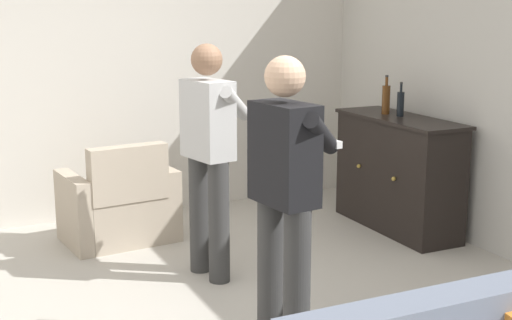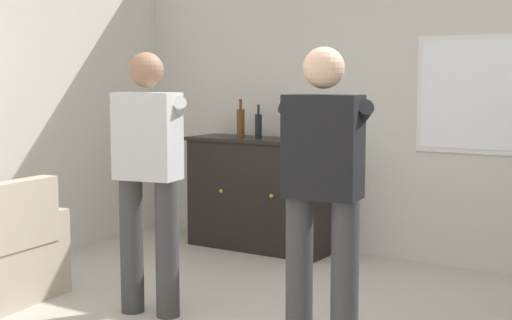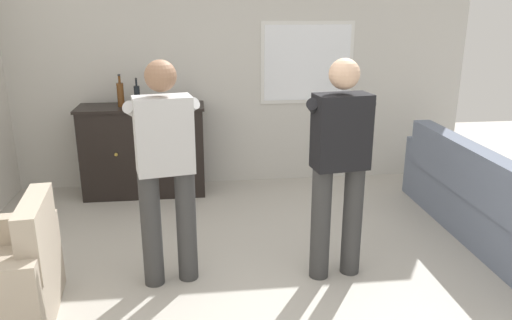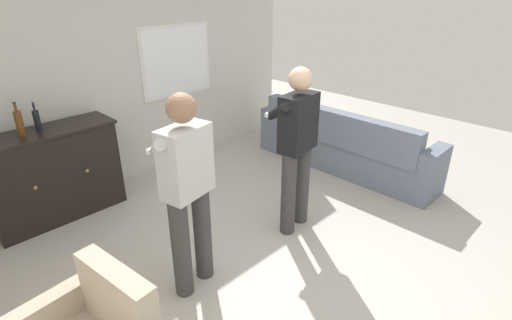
{
  "view_description": "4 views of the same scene",
  "coord_description": "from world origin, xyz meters",
  "px_view_note": "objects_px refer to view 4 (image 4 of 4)",
  "views": [
    {
      "loc": [
        3.8,
        -1.39,
        1.94
      ],
      "look_at": [
        -0.22,
        0.49,
        0.97
      ],
      "focal_mm": 50.0,
      "sensor_mm": 36.0,
      "label": 1
    },
    {
      "loc": [
        2.19,
        -3.02,
        1.5
      ],
      "look_at": [
        -0.12,
        0.61,
        1.02
      ],
      "focal_mm": 50.0,
      "sensor_mm": 36.0,
      "label": 2
    },
    {
      "loc": [
        -0.55,
        -3.06,
        2.04
      ],
      "look_at": [
        -0.12,
        0.58,
        0.89
      ],
      "focal_mm": 35.0,
      "sensor_mm": 36.0,
      "label": 3
    },
    {
      "loc": [
        -2.35,
        -1.87,
        2.41
      ],
      "look_at": [
        -0.03,
        0.4,
        0.91
      ],
      "focal_mm": 28.0,
      "sensor_mm": 36.0,
      "label": 4
    }
  ],
  "objects_px": {
    "sideboard_cabinet": "(54,174)",
    "bottle_wine_green": "(19,123)",
    "couch": "(342,146)",
    "person_standing_right": "(296,144)",
    "bottle_liquor_amber": "(37,120)",
    "person_standing_left": "(187,187)"
  },
  "relations": [
    {
      "from": "bottle_wine_green",
      "to": "bottle_liquor_amber",
      "type": "xyz_separation_m",
      "value": [
        0.17,
        0.03,
        -0.02
      ]
    },
    {
      "from": "sideboard_cabinet",
      "to": "person_standing_right",
      "type": "bearing_deg",
      "value": -50.25
    },
    {
      "from": "couch",
      "to": "person_standing_right",
      "type": "height_order",
      "value": "person_standing_right"
    },
    {
      "from": "bottle_liquor_amber",
      "to": "bottle_wine_green",
      "type": "bearing_deg",
      "value": -168.65
    },
    {
      "from": "bottle_liquor_amber",
      "to": "person_standing_right",
      "type": "distance_m",
      "value": 2.58
    },
    {
      "from": "person_standing_right",
      "to": "bottle_wine_green",
      "type": "bearing_deg",
      "value": 133.23
    },
    {
      "from": "bottle_wine_green",
      "to": "person_standing_right",
      "type": "bearing_deg",
      "value": -46.77
    },
    {
      "from": "sideboard_cabinet",
      "to": "bottle_wine_green",
      "type": "distance_m",
      "value": 0.66
    },
    {
      "from": "couch",
      "to": "person_standing_right",
      "type": "relative_size",
      "value": 1.53
    },
    {
      "from": "bottle_wine_green",
      "to": "bottle_liquor_amber",
      "type": "relative_size",
      "value": 1.16
    },
    {
      "from": "couch",
      "to": "person_standing_right",
      "type": "distance_m",
      "value": 1.66
    },
    {
      "from": "person_standing_right",
      "to": "sideboard_cabinet",
      "type": "bearing_deg",
      "value": 129.75
    },
    {
      "from": "bottle_liquor_amber",
      "to": "person_standing_right",
      "type": "bearing_deg",
      "value": -49.99
    },
    {
      "from": "sideboard_cabinet",
      "to": "bottle_liquor_amber",
      "type": "distance_m",
      "value": 0.61
    },
    {
      "from": "couch",
      "to": "bottle_liquor_amber",
      "type": "bearing_deg",
      "value": 153.53
    },
    {
      "from": "bottle_wine_green",
      "to": "person_standing_right",
      "type": "height_order",
      "value": "person_standing_right"
    },
    {
      "from": "sideboard_cabinet",
      "to": "couch",
      "type": "bearing_deg",
      "value": -26.42
    },
    {
      "from": "bottle_wine_green",
      "to": "sideboard_cabinet",
      "type": "bearing_deg",
      "value": 4.17
    },
    {
      "from": "couch",
      "to": "bottle_wine_green",
      "type": "distance_m",
      "value": 3.74
    },
    {
      "from": "sideboard_cabinet",
      "to": "bottle_liquor_amber",
      "type": "bearing_deg",
      "value": 148.76
    },
    {
      "from": "couch",
      "to": "person_standing_left",
      "type": "relative_size",
      "value": 1.53
    },
    {
      "from": "bottle_liquor_amber",
      "to": "person_standing_right",
      "type": "height_order",
      "value": "person_standing_right"
    }
  ]
}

